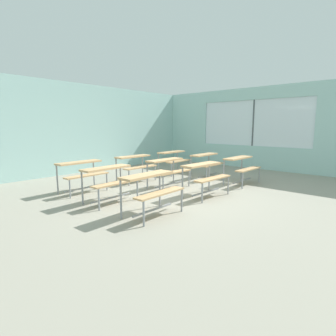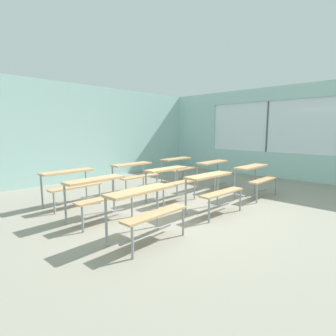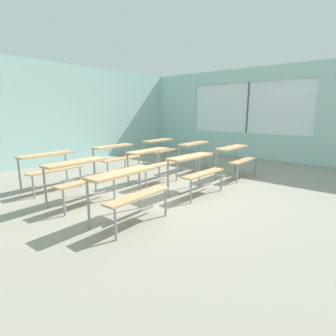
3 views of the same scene
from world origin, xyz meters
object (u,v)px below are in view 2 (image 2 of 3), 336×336
object	(u,v)px
desk_bench_r1c2	(216,168)
desk_bench_r2c2	(179,164)
desk_bench_r1c0	(99,189)
desk_bench_r0c1	(213,184)
desk_bench_r1c1	(170,176)
desk_bench_r0c2	(255,174)
desk_bench_r2c0	(70,180)
desk_bench_r2c1	(135,171)
desk_bench_r0c0	(145,203)

from	to	relation	value
desk_bench_r1c2	desk_bench_r2c2	bearing A→B (deg)	91.15
desk_bench_r1c0	desk_bench_r0c1	bearing A→B (deg)	-36.37
desk_bench_r1c0	desk_bench_r1c1	size ratio (longest dim) A/B	1.01
desk_bench_r0c1	desk_bench_r0c2	world-z (taller)	same
desk_bench_r0c1	desk_bench_r1c2	bearing A→B (deg)	35.17
desk_bench_r2c0	desk_bench_r0c2	bearing A→B (deg)	-37.12
desk_bench_r2c0	desk_bench_r2c1	size ratio (longest dim) A/B	1.01
desk_bench_r2c2	desk_bench_r2c0	bearing A→B (deg)	178.61
desk_bench_r0c1	desk_bench_r1c0	size ratio (longest dim) A/B	1.01
desk_bench_r0c0	desk_bench_r2c0	distance (m)	2.45
desk_bench_r2c1	desk_bench_r1c2	bearing A→B (deg)	-34.73
desk_bench_r0c2	desk_bench_r1c2	size ratio (longest dim) A/B	1.00
desk_bench_r1c0	desk_bench_r2c1	distance (m)	2.14
desk_bench_r1c1	desk_bench_r2c0	size ratio (longest dim) A/B	0.99
desk_bench_r0c2	desk_bench_r2c0	size ratio (longest dim) A/B	1.00
desk_bench_r0c1	desk_bench_r2c0	bearing A→B (deg)	127.47
desk_bench_r1c1	desk_bench_r2c1	world-z (taller)	same
desk_bench_r0c2	desk_bench_r1c1	world-z (taller)	same
desk_bench_r0c0	desk_bench_r1c2	world-z (taller)	same
desk_bench_r1c2	desk_bench_r2c1	bearing A→B (deg)	143.50
desk_bench_r0c0	desk_bench_r2c0	world-z (taller)	same
desk_bench_r1c1	desk_bench_r2c1	size ratio (longest dim) A/B	1.00
desk_bench_r2c1	desk_bench_r1c1	bearing A→B (deg)	-88.59
desk_bench_r1c1	desk_bench_r1c2	xyz separation A→B (m)	(1.77, -0.03, 0.00)
desk_bench_r0c0	desk_bench_r2c1	bearing A→B (deg)	52.38
desk_bench_r2c0	desk_bench_r1c1	bearing A→B (deg)	-37.38
desk_bench_r1c2	desk_bench_r2c1	xyz separation A→B (m)	(-1.80, 1.26, 0.00)
desk_bench_r0c1	desk_bench_r1c0	bearing A→B (deg)	148.18
desk_bench_r1c1	desk_bench_r2c2	xyz separation A→B (m)	(1.71, 1.26, 0.00)
desk_bench_r0c2	desk_bench_r2c0	distance (m)	4.20
desk_bench_r1c2	desk_bench_r2c2	world-z (taller)	same
desk_bench_r0c1	desk_bench_r0c2	distance (m)	1.73
desk_bench_r0c0	desk_bench_r0c1	xyz separation A→B (m)	(1.75, 0.02, 0.00)
desk_bench_r2c2	desk_bench_r0c2	bearing A→B (deg)	-92.08
desk_bench_r0c1	desk_bench_r1c0	world-z (taller)	same
desk_bench_r0c2	desk_bench_r2c1	distance (m)	2.98
desk_bench_r1c1	desk_bench_r2c0	bearing A→B (deg)	144.80
desk_bench_r1c0	desk_bench_r2c0	bearing A→B (deg)	84.83
desk_bench_r1c0	desk_bench_r1c1	world-z (taller)	same
desk_bench_r1c2	desk_bench_r2c1	distance (m)	2.19
desk_bench_r0c2	desk_bench_r1c1	distance (m)	2.07
desk_bench_r1c1	desk_bench_r2c1	xyz separation A→B (m)	(-0.02, 1.23, 0.00)
desk_bench_r2c1	desk_bench_r1c0	bearing A→B (deg)	-145.58
desk_bench_r0c1	desk_bench_r2c1	distance (m)	2.41
desk_bench_r0c1	desk_bench_r1c2	size ratio (longest dim) A/B	1.01
desk_bench_r1c0	desk_bench_r1c2	world-z (taller)	same
desk_bench_r0c1	desk_bench_r2c2	xyz separation A→B (m)	(1.76, 2.44, 0.00)
desk_bench_r0c1	desk_bench_r2c2	world-z (taller)	same
desk_bench_r1c0	desk_bench_r2c2	distance (m)	3.72
desk_bench_r1c1	desk_bench_r2c0	xyz separation A→B (m)	(-1.72, 1.25, 0.00)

